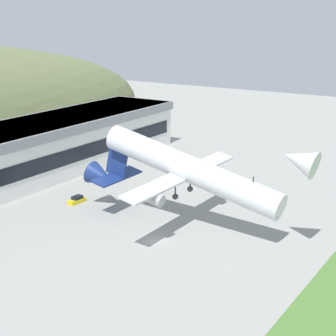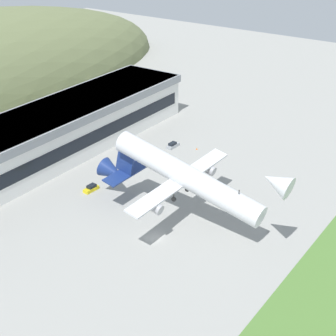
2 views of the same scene
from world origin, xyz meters
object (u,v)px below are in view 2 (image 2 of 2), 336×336
at_px(service_car_2, 173,145).
at_px(traffic_cone_0, 197,149).
at_px(cargo_airplane, 184,177).
at_px(service_car_3, 91,188).
at_px(terminal_building, 28,142).

height_order(service_car_2, traffic_cone_0, service_car_2).
bearing_deg(traffic_cone_0, cargo_airplane, -152.53).
distance_m(cargo_airplane, service_car_3, 29.13).
bearing_deg(traffic_cone_0, service_car_3, 166.73).
bearing_deg(cargo_airplane, service_car_3, 92.67).
distance_m(cargo_airplane, service_car_2, 42.61).
height_order(cargo_airplane, traffic_cone_0, cargo_airplane).
bearing_deg(terminal_building, traffic_cone_0, -41.17).
height_order(cargo_airplane, service_car_2, cargo_airplane).
height_order(terminal_building, service_car_3, terminal_building).
bearing_deg(cargo_airplane, terminal_building, 90.50).
bearing_deg(terminal_building, service_car_2, -36.70).
xyz_separation_m(cargo_airplane, service_car_3, (-1.26, 27.12, -10.57)).
xyz_separation_m(cargo_airplane, traffic_cone_0, (35.49, 18.45, -10.94)).
xyz_separation_m(terminal_building, service_car_3, (-0.83, -22.75, -6.98)).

